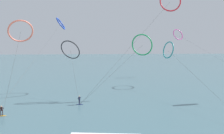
{
  "coord_description": "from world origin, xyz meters",
  "views": [
    {
      "loc": [
        -2.63,
        -14.48,
        11.62
      ],
      "look_at": [
        0.0,
        19.69,
        7.61
      ],
      "focal_mm": 32.41,
      "sensor_mm": 36.0,
      "label": 1
    }
  ],
  "objects_px": {
    "kite_crimson": "(170,1)",
    "surfer_amber": "(2,111)",
    "kite_coral": "(21,31)",
    "kite_charcoal": "(70,50)",
    "kite_teal": "(168,50)",
    "surfer_navy": "(79,101)",
    "kite_cobalt": "(61,24)",
    "kite_magenta": "(178,35)",
    "kite_emerald": "(142,45)"
  },
  "relations": [
    {
      "from": "kite_crimson",
      "to": "surfer_amber",
      "type": "bearing_deg",
      "value": -151.71
    },
    {
      "from": "kite_coral",
      "to": "kite_charcoal",
      "type": "bearing_deg",
      "value": -145.19
    },
    {
      "from": "kite_crimson",
      "to": "kite_teal",
      "type": "bearing_deg",
      "value": 74.4
    },
    {
      "from": "surfer_navy",
      "to": "kite_crimson",
      "type": "bearing_deg",
      "value": -100.38
    },
    {
      "from": "kite_cobalt",
      "to": "kite_teal",
      "type": "distance_m",
      "value": 34.64
    },
    {
      "from": "kite_cobalt",
      "to": "kite_coral",
      "type": "xyz_separation_m",
      "value": [
        -1.64,
        -30.68,
        -4.23
      ]
    },
    {
      "from": "surfer_amber",
      "to": "kite_magenta",
      "type": "relative_size",
      "value": 0.03
    },
    {
      "from": "kite_cobalt",
      "to": "kite_charcoal",
      "type": "height_order",
      "value": "kite_cobalt"
    },
    {
      "from": "surfer_navy",
      "to": "kite_emerald",
      "type": "height_order",
      "value": "kite_emerald"
    },
    {
      "from": "surfer_navy",
      "to": "kite_magenta",
      "type": "bearing_deg",
      "value": -79.2
    },
    {
      "from": "kite_cobalt",
      "to": "kite_charcoal",
      "type": "distance_m",
      "value": 20.28
    },
    {
      "from": "kite_emerald",
      "to": "surfer_amber",
      "type": "bearing_deg",
      "value": -164.51
    },
    {
      "from": "kite_emerald",
      "to": "kite_coral",
      "type": "bearing_deg",
      "value": -171.51
    },
    {
      "from": "kite_crimson",
      "to": "kite_teal",
      "type": "distance_m",
      "value": 14.4
    },
    {
      "from": "kite_coral",
      "to": "kite_emerald",
      "type": "xyz_separation_m",
      "value": [
        22.96,
        6.8,
        -2.38
      ]
    },
    {
      "from": "kite_crimson",
      "to": "kite_coral",
      "type": "height_order",
      "value": "kite_crimson"
    },
    {
      "from": "kite_magenta",
      "to": "kite_coral",
      "type": "relative_size",
      "value": 3.44
    },
    {
      "from": "surfer_navy",
      "to": "kite_crimson",
      "type": "relative_size",
      "value": 0.07
    },
    {
      "from": "kite_charcoal",
      "to": "kite_crimson",
      "type": "xyz_separation_m",
      "value": [
        23.51,
        -2.02,
        11.34
      ]
    },
    {
      "from": "surfer_amber",
      "to": "kite_cobalt",
      "type": "distance_m",
      "value": 38.96
    },
    {
      "from": "kite_emerald",
      "to": "kite_teal",
      "type": "height_order",
      "value": "kite_emerald"
    },
    {
      "from": "surfer_amber",
      "to": "kite_charcoal",
      "type": "height_order",
      "value": "kite_charcoal"
    },
    {
      "from": "kite_charcoal",
      "to": "kite_crimson",
      "type": "height_order",
      "value": "kite_crimson"
    },
    {
      "from": "surfer_navy",
      "to": "kite_coral",
      "type": "height_order",
      "value": "kite_coral"
    },
    {
      "from": "surfer_amber",
      "to": "kite_teal",
      "type": "relative_size",
      "value": 0.05
    },
    {
      "from": "kite_crimson",
      "to": "kite_magenta",
      "type": "relative_size",
      "value": 0.44
    },
    {
      "from": "surfer_navy",
      "to": "kite_emerald",
      "type": "relative_size",
      "value": 0.11
    },
    {
      "from": "kite_crimson",
      "to": "kite_teal",
      "type": "xyz_separation_m",
      "value": [
        2.81,
        7.99,
        -11.64
      ]
    },
    {
      "from": "kite_crimson",
      "to": "kite_emerald",
      "type": "bearing_deg",
      "value": -148.29
    },
    {
      "from": "surfer_navy",
      "to": "kite_teal",
      "type": "height_order",
      "value": "kite_teal"
    },
    {
      "from": "kite_crimson",
      "to": "kite_emerald",
      "type": "xyz_separation_m",
      "value": [
        -7.32,
        -3.89,
        -10.08
      ]
    },
    {
      "from": "kite_cobalt",
      "to": "kite_coral",
      "type": "relative_size",
      "value": 3.02
    },
    {
      "from": "kite_crimson",
      "to": "surfer_navy",
      "type": "bearing_deg",
      "value": -151.25
    },
    {
      "from": "kite_crimson",
      "to": "kite_magenta",
      "type": "distance_m",
      "value": 28.41
    },
    {
      "from": "kite_emerald",
      "to": "kite_cobalt",
      "type": "bearing_deg",
      "value": 123.75
    },
    {
      "from": "surfer_amber",
      "to": "kite_emerald",
      "type": "height_order",
      "value": "kite_emerald"
    },
    {
      "from": "kite_cobalt",
      "to": "kite_crimson",
      "type": "height_order",
      "value": "kite_crimson"
    },
    {
      "from": "surfer_amber",
      "to": "kite_emerald",
      "type": "bearing_deg",
      "value": 8.42
    },
    {
      "from": "kite_cobalt",
      "to": "kite_emerald",
      "type": "distance_m",
      "value": 32.68
    },
    {
      "from": "kite_emerald",
      "to": "kite_teal",
      "type": "relative_size",
      "value": 0.43
    },
    {
      "from": "surfer_amber",
      "to": "kite_cobalt",
      "type": "xyz_separation_m",
      "value": [
        3.77,
        34.79,
        17.12
      ]
    },
    {
      "from": "kite_charcoal",
      "to": "kite_emerald",
      "type": "xyz_separation_m",
      "value": [
        16.18,
        -5.91,
        1.26
      ]
    },
    {
      "from": "kite_cobalt",
      "to": "kite_coral",
      "type": "distance_m",
      "value": 31.01
    },
    {
      "from": "kite_coral",
      "to": "kite_emerald",
      "type": "distance_m",
      "value": 24.07
    },
    {
      "from": "kite_magenta",
      "to": "kite_teal",
      "type": "distance_m",
      "value": 19.9
    },
    {
      "from": "surfer_navy",
      "to": "kite_magenta",
      "type": "distance_m",
      "value": 49.53
    },
    {
      "from": "kite_coral",
      "to": "surfer_navy",
      "type": "bearing_deg",
      "value": 159.38
    },
    {
      "from": "surfer_navy",
      "to": "kite_charcoal",
      "type": "distance_m",
      "value": 15.13
    },
    {
      "from": "surfer_navy",
      "to": "surfer_amber",
      "type": "bearing_deg",
      "value": 78.36
    },
    {
      "from": "surfer_amber",
      "to": "kite_crimson",
      "type": "xyz_separation_m",
      "value": [
        32.42,
        14.8,
        20.59
      ]
    }
  ]
}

